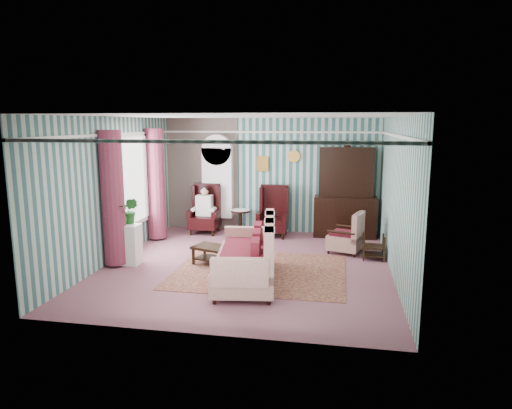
% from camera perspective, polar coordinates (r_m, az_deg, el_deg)
% --- Properties ---
extents(floor, '(6.00, 6.00, 0.00)m').
position_cam_1_polar(floor, '(9.07, -1.09, -7.66)').
color(floor, '#804A54').
rests_on(floor, ground).
extents(room_shell, '(5.53, 6.02, 2.91)m').
position_cam_1_polar(room_shell, '(8.98, -4.79, 5.21)').
color(room_shell, '#345F5E').
rests_on(room_shell, ground).
extents(bookcase, '(0.80, 0.28, 2.24)m').
position_cam_1_polar(bookcase, '(11.83, -4.80, 2.09)').
color(bookcase, silver).
rests_on(bookcase, floor).
extents(dresser_hutch, '(1.50, 0.56, 2.36)m').
position_cam_1_polar(dresser_hutch, '(11.30, 11.17, 1.85)').
color(dresser_hutch, black).
rests_on(dresser_hutch, floor).
extents(wingback_left, '(0.76, 0.80, 1.25)m').
position_cam_1_polar(wingback_left, '(11.61, -6.45, -0.57)').
color(wingback_left, black).
rests_on(wingback_left, floor).
extents(wingback_right, '(0.76, 0.80, 1.25)m').
position_cam_1_polar(wingback_right, '(11.23, 2.13, -0.88)').
color(wingback_right, black).
rests_on(wingback_right, floor).
extents(seated_woman, '(0.44, 0.40, 1.18)m').
position_cam_1_polar(seated_woman, '(11.62, -6.45, -0.74)').
color(seated_woman, silver).
rests_on(seated_woman, floor).
extents(round_side_table, '(0.50, 0.50, 0.60)m').
position_cam_1_polar(round_side_table, '(11.59, -1.94, -2.17)').
color(round_side_table, black).
rests_on(round_side_table, floor).
extents(nest_table, '(0.45, 0.38, 0.54)m').
position_cam_1_polar(nest_table, '(9.72, 14.47, -5.11)').
color(nest_table, black).
rests_on(nest_table, floor).
extents(plant_stand, '(0.55, 0.35, 0.80)m').
position_cam_1_polar(plant_stand, '(9.45, -15.94, -4.81)').
color(plant_stand, white).
rests_on(plant_stand, floor).
extents(rug, '(3.20, 2.60, 0.01)m').
position_cam_1_polar(rug, '(8.74, 0.46, -8.33)').
color(rug, '#45171D').
rests_on(rug, floor).
extents(sofa, '(1.23, 2.38, 0.99)m').
position_cam_1_polar(sofa, '(8.04, -1.35, -6.35)').
color(sofa, beige).
rests_on(sofa, floor).
extents(floral_armchair, '(1.07, 0.97, 1.09)m').
position_cam_1_polar(floral_armchair, '(10.03, 11.13, -2.88)').
color(floral_armchair, beige).
rests_on(floral_armchair, floor).
extents(coffee_table, '(0.96, 0.73, 0.37)m').
position_cam_1_polar(coffee_table, '(9.12, -5.18, -6.39)').
color(coffee_table, black).
rests_on(coffee_table, floor).
extents(potted_plant_a, '(0.42, 0.36, 0.44)m').
position_cam_1_polar(potted_plant_a, '(9.22, -16.74, -1.25)').
color(potted_plant_a, '#255A1C').
rests_on(potted_plant_a, plant_stand).
extents(potted_plant_b, '(0.29, 0.24, 0.52)m').
position_cam_1_polar(potted_plant_b, '(9.37, -15.38, -0.76)').
color(potted_plant_b, '#184D1C').
rests_on(potted_plant_b, plant_stand).
extents(potted_plant_c, '(0.31, 0.31, 0.42)m').
position_cam_1_polar(potted_plant_c, '(9.35, -16.45, -1.14)').
color(potted_plant_c, '#205A1C').
rests_on(potted_plant_c, plant_stand).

